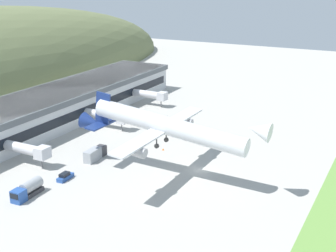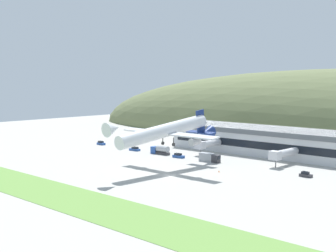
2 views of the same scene
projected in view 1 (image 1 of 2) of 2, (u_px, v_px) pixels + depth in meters
name	position (u px, v px, depth m)	size (l,w,h in m)	color
ground_plane	(200.00, 170.00, 112.89)	(403.57, 403.57, 0.00)	#ADAAA3
terminal_building	(57.00, 104.00, 148.34)	(111.47, 21.44, 9.93)	silver
jetway_0	(29.00, 150.00, 114.87)	(3.38, 13.15, 5.43)	silver
jetway_1	(108.00, 116.00, 142.09)	(3.38, 15.04, 5.43)	silver
jetway_2	(152.00, 95.00, 166.49)	(3.38, 13.15, 5.43)	silver
cargo_airplane	(165.00, 126.00, 105.89)	(38.08, 47.65, 10.74)	silver
service_car_1	(65.00, 177.00, 107.70)	(4.68, 1.97, 1.67)	#264C99
service_car_2	(165.00, 119.00, 149.79)	(3.69, 1.88, 1.60)	#333338
fuel_truck	(95.00, 154.00, 119.27)	(7.93, 2.62, 2.96)	#333338
box_truck	(28.00, 190.00, 99.19)	(8.12, 2.81, 3.30)	#264C99
traffic_cone_0	(163.00, 149.00, 125.53)	(0.52, 0.52, 0.58)	orange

